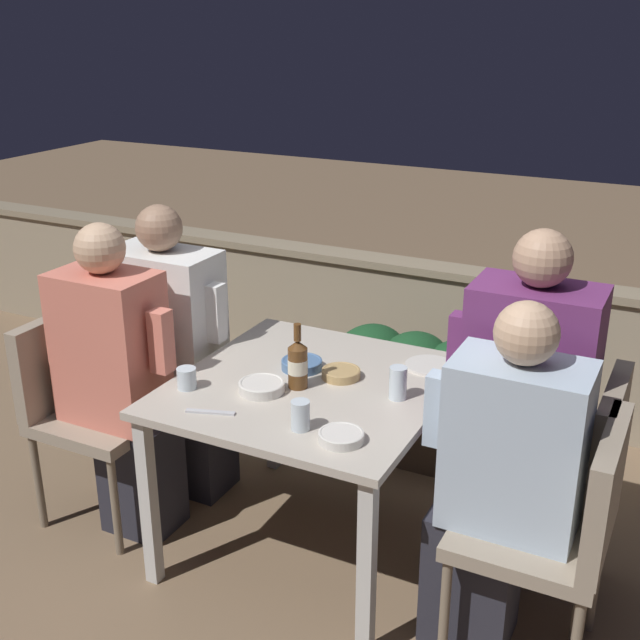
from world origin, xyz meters
TOP-DOWN VIEW (x-y plane):
  - ground_plane at (0.00, 0.00)m, footprint 16.00×16.00m
  - parapet_wall at (0.00, 1.45)m, footprint 9.00×0.18m
  - dining_table at (0.00, 0.00)m, footprint 0.95×0.99m
  - planter_hedge at (0.09, 0.86)m, footprint 0.79×0.47m
  - chair_left_near at (-0.94, -0.19)m, footprint 0.46×0.46m
  - person_coral_top at (-0.74, -0.19)m, footprint 0.48×0.26m
  - chair_left_far at (-0.93, 0.15)m, footprint 0.46×0.46m
  - person_white_polo at (-0.73, 0.15)m, footprint 0.51×0.26m
  - chair_right_near at (0.96, -0.19)m, footprint 0.46×0.46m
  - person_blue_shirt at (0.76, -0.19)m, footprint 0.49×0.26m
  - chair_right_far at (0.92, 0.14)m, footprint 0.46×0.46m
  - person_purple_stripe at (0.73, 0.14)m, footprint 0.50×0.26m
  - beer_bottle at (-0.03, -0.05)m, footprint 0.07×0.07m
  - plate_0 at (0.34, 0.33)m, footprint 0.19×0.19m
  - bowl_0 at (-0.09, 0.09)m, footprint 0.16×0.16m
  - bowl_1 at (-0.12, -0.14)m, footprint 0.17×0.17m
  - bowl_2 at (0.08, 0.09)m, footprint 0.14×0.14m
  - bowl_3 at (0.28, -0.34)m, footprint 0.15×0.15m
  - glass_cup_0 at (-0.38, -0.24)m, footprint 0.07×0.07m
  - glass_cup_1 at (0.33, 0.02)m, footprint 0.06×0.06m
  - glass_cup_2 at (0.13, -0.32)m, footprint 0.06×0.06m
  - fork_0 at (-0.19, -0.36)m, footprint 0.17×0.07m
  - potted_plant at (-1.23, 0.65)m, footprint 0.37×0.37m

SIDE VIEW (x-z plane):
  - ground_plane at x=0.00m, z-range 0.00..0.00m
  - planter_hedge at x=0.09m, z-range 0.04..0.64m
  - parapet_wall at x=0.00m, z-range 0.01..0.76m
  - potted_plant at x=-1.23m, z-range 0.08..0.76m
  - chair_left_near at x=-0.94m, z-range 0.10..0.96m
  - chair_left_far at x=-0.93m, z-range 0.10..0.96m
  - chair_right_near at x=0.96m, z-range 0.10..0.96m
  - chair_right_far at x=0.92m, z-range 0.10..0.96m
  - person_blue_shirt at x=0.76m, z-range 0.00..1.22m
  - dining_table at x=0.00m, z-range 0.27..0.98m
  - person_white_polo at x=-0.73m, z-range 0.00..1.26m
  - person_coral_top at x=-0.74m, z-range 0.01..1.27m
  - person_purple_stripe at x=0.73m, z-range 0.01..1.35m
  - fork_0 at x=-0.19m, z-range 0.71..0.72m
  - plate_0 at x=0.34m, z-range 0.71..0.72m
  - bowl_3 at x=0.28m, z-range 0.71..0.74m
  - bowl_2 at x=0.08m, z-range 0.71..0.75m
  - bowl_0 at x=-0.09m, z-range 0.71..0.75m
  - bowl_1 at x=-0.12m, z-range 0.71..0.75m
  - glass_cup_0 at x=-0.38m, z-range 0.71..0.79m
  - glass_cup_2 at x=0.13m, z-range 0.71..0.81m
  - glass_cup_1 at x=0.33m, z-range 0.71..0.83m
  - beer_bottle at x=-0.03m, z-range 0.68..0.93m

